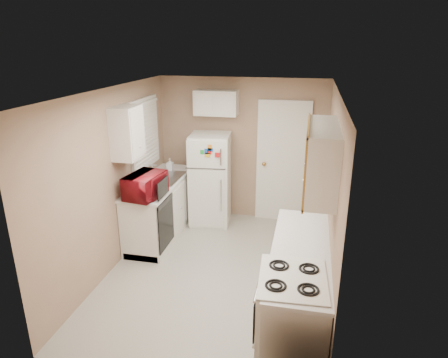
# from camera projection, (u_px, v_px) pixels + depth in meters

# --- Properties ---
(floor) EXTENTS (3.80, 3.80, 0.00)m
(floor) POSITION_uv_depth(u_px,v_px,m) (216.00, 271.00, 5.40)
(floor) COLOR beige
(floor) RESTS_ON ground
(ceiling) EXTENTS (3.80, 3.80, 0.00)m
(ceiling) POSITION_uv_depth(u_px,v_px,m) (215.00, 91.00, 4.61)
(ceiling) COLOR white
(ceiling) RESTS_ON floor
(wall_left) EXTENTS (3.80, 3.80, 0.00)m
(wall_left) POSITION_uv_depth(u_px,v_px,m) (113.00, 180.00, 5.29)
(wall_left) COLOR #A18269
(wall_left) RESTS_ON floor
(wall_right) EXTENTS (3.80, 3.80, 0.00)m
(wall_right) POSITION_uv_depth(u_px,v_px,m) (330.00, 197.00, 4.72)
(wall_right) COLOR #A18269
(wall_right) RESTS_ON floor
(wall_back) EXTENTS (2.80, 2.80, 0.00)m
(wall_back) POSITION_uv_depth(u_px,v_px,m) (242.00, 150.00, 6.76)
(wall_back) COLOR #A18269
(wall_back) RESTS_ON floor
(wall_front) EXTENTS (2.80, 2.80, 0.00)m
(wall_front) POSITION_uv_depth(u_px,v_px,m) (161.00, 268.00, 3.25)
(wall_front) COLOR #A18269
(wall_front) RESTS_ON floor
(left_counter) EXTENTS (0.60, 1.80, 0.90)m
(left_counter) POSITION_uv_depth(u_px,v_px,m) (161.00, 208.00, 6.30)
(left_counter) COLOR silver
(left_counter) RESTS_ON floor
(dishwasher) EXTENTS (0.03, 0.58, 0.72)m
(dishwasher) POSITION_uv_depth(u_px,v_px,m) (166.00, 223.00, 5.68)
(dishwasher) COLOR black
(dishwasher) RESTS_ON floor
(sink) EXTENTS (0.54, 0.74, 0.16)m
(sink) POSITION_uv_depth(u_px,v_px,m) (164.00, 180.00, 6.31)
(sink) COLOR gray
(sink) RESTS_ON left_counter
(microwave) EXTENTS (0.64, 0.41, 0.40)m
(microwave) POSITION_uv_depth(u_px,v_px,m) (145.00, 187.00, 5.48)
(microwave) COLOR maroon
(microwave) RESTS_ON left_counter
(soap_bottle) EXTENTS (0.10, 0.10, 0.21)m
(soap_bottle) POSITION_uv_depth(u_px,v_px,m) (170.00, 165.00, 6.61)
(soap_bottle) COLOR silver
(soap_bottle) RESTS_ON left_counter
(window_blinds) EXTENTS (0.10, 0.98, 1.08)m
(window_blinds) POSITION_uv_depth(u_px,v_px,m) (145.00, 134.00, 6.12)
(window_blinds) COLOR silver
(window_blinds) RESTS_ON wall_left
(upper_cabinet_left) EXTENTS (0.30, 0.45, 0.70)m
(upper_cabinet_left) POSITION_uv_depth(u_px,v_px,m) (127.00, 133.00, 5.26)
(upper_cabinet_left) COLOR silver
(upper_cabinet_left) RESTS_ON wall_left
(refrigerator) EXTENTS (0.69, 0.67, 1.53)m
(refrigerator) POSITION_uv_depth(u_px,v_px,m) (211.00, 180.00, 6.63)
(refrigerator) COLOR white
(refrigerator) RESTS_ON floor
(cabinet_over_fridge) EXTENTS (0.70, 0.30, 0.40)m
(cabinet_over_fridge) POSITION_uv_depth(u_px,v_px,m) (216.00, 103.00, 6.44)
(cabinet_over_fridge) COLOR silver
(cabinet_over_fridge) RESTS_ON wall_back
(interior_door) EXTENTS (0.86, 0.06, 2.08)m
(interior_door) POSITION_uv_depth(u_px,v_px,m) (282.00, 163.00, 6.64)
(interior_door) COLOR white
(interior_door) RESTS_ON floor
(right_counter) EXTENTS (0.60, 2.00, 0.90)m
(right_counter) POSITION_uv_depth(u_px,v_px,m) (298.00, 286.00, 4.29)
(right_counter) COLOR silver
(right_counter) RESTS_ON floor
(stove) EXTENTS (0.65, 0.79, 0.92)m
(stove) POSITION_uv_depth(u_px,v_px,m) (290.00, 319.00, 3.78)
(stove) COLOR white
(stove) RESTS_ON floor
(upper_cabinet_right) EXTENTS (0.30, 1.20, 0.70)m
(upper_cabinet_right) POSITION_uv_depth(u_px,v_px,m) (322.00, 159.00, 4.09)
(upper_cabinet_right) COLOR silver
(upper_cabinet_right) RESTS_ON wall_right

